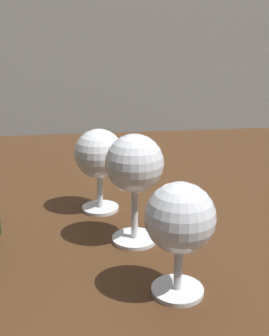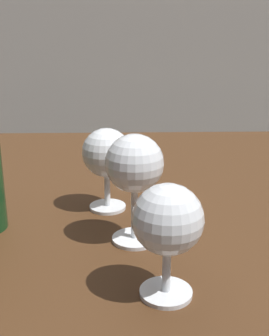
% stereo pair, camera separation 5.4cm
% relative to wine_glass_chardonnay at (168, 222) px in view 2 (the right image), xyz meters
% --- Properties ---
extents(dining_table, '(1.29, 0.86, 0.77)m').
position_rel_wine_glass_chardonnay_xyz_m(dining_table, '(0.02, 0.32, -0.18)').
color(dining_table, '#472B16').
rests_on(dining_table, ground_plane).
extents(wine_glass_chardonnay, '(0.07, 0.07, 0.12)m').
position_rel_wine_glass_chardonnay_xyz_m(wine_glass_chardonnay, '(0.00, 0.00, 0.00)').
color(wine_glass_chardonnay, white).
rests_on(wine_glass_chardonnay, dining_table).
extents(wine_glass_amber, '(0.07, 0.07, 0.14)m').
position_rel_wine_glass_chardonnay_xyz_m(wine_glass_amber, '(-0.03, 0.12, 0.02)').
color(wine_glass_amber, white).
rests_on(wine_glass_amber, dining_table).
extents(wine_glass_rose, '(0.07, 0.07, 0.13)m').
position_rel_wine_glass_chardonnay_xyz_m(wine_glass_rose, '(-0.07, 0.23, 0.00)').
color(wine_glass_rose, white).
rests_on(wine_glass_rose, dining_table).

